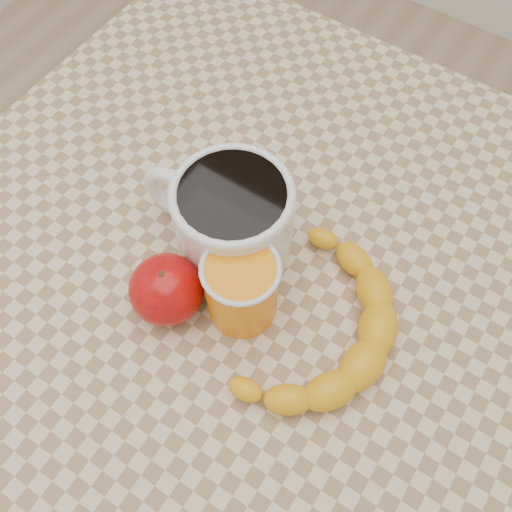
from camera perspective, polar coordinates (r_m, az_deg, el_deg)
The scene contains 6 objects.
ground at distance 1.35m, azimuth -0.00°, elevation -15.93°, with size 3.00×3.00×0.00m, color tan.
table at distance 0.71m, azimuth -0.00°, elevation -4.08°, with size 0.80×0.80×0.75m.
coffee_mug at distance 0.60m, azimuth -2.57°, elevation 3.94°, with size 0.18×0.14×0.11m.
orange_juice_glass at distance 0.57m, azimuth -1.46°, elevation -3.18°, with size 0.08×0.08×0.09m.
apple at distance 0.59m, azimuth -8.96°, elevation -3.32°, with size 0.08×0.08×0.07m.
banana at distance 0.59m, azimuth 6.33°, elevation -7.14°, with size 0.19×0.26×0.04m, color yellow, non-canonical shape.
Camera 1 is at (0.16, -0.25, 1.31)m, focal length 40.00 mm.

